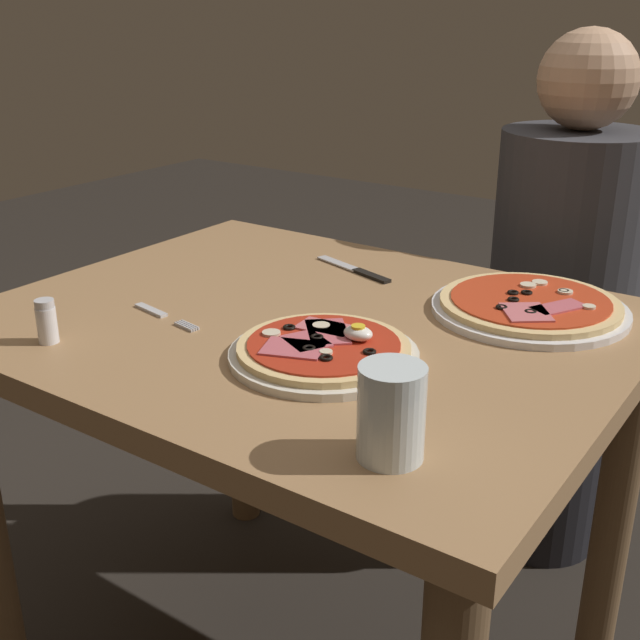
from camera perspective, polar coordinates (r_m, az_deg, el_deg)
dining_table at (r=1.34m, az=-1.04°, el=-5.10°), size 1.01×0.81×0.75m
pizza_foreground at (r=1.13m, az=0.28°, el=-2.17°), size 0.27×0.27×0.05m
pizza_across_left at (r=1.34m, az=14.70°, el=0.96°), size 0.32×0.32×0.03m
water_glass_near at (r=0.88m, az=5.08°, el=-7.01°), size 0.08×0.08×0.11m
fork at (r=1.31m, az=-11.25°, el=0.38°), size 0.16×0.04×0.00m
knife at (r=1.50m, az=2.70°, el=3.53°), size 0.19×0.08×0.01m
salt_shaker at (r=1.25m, az=-18.88°, el=-0.10°), size 0.03×0.03×0.07m
diner_person at (r=1.86m, az=16.66°, el=-0.10°), size 0.32×0.32×1.18m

